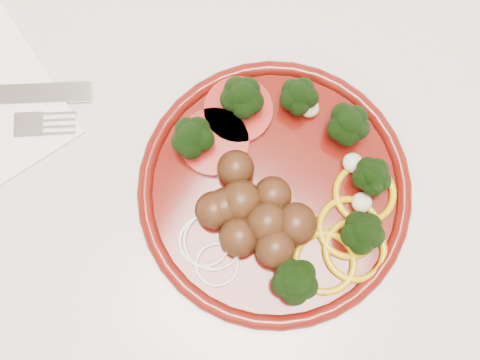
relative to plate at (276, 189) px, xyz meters
The scene contains 2 objects.
counter 0.48m from the plate, ahead, with size 2.40×0.60×0.90m.
plate is the anchor object (origin of this frame).
Camera 1 is at (-0.09, 1.59, 1.44)m, focal length 45.00 mm.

